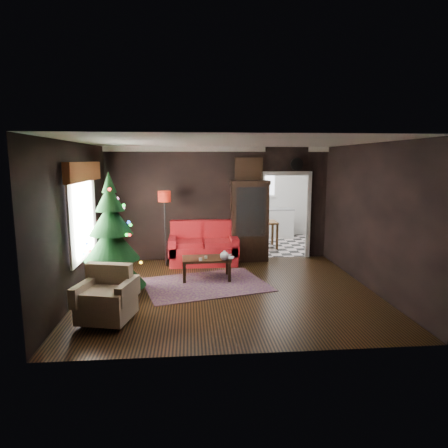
{
  "coord_description": "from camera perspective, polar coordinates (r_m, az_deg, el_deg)",
  "views": [
    {
      "loc": [
        -0.71,
        -7.19,
        2.48
      ],
      "look_at": [
        0.0,
        0.9,
        1.15
      ],
      "focal_mm": 31.42,
      "sensor_mm": 36.0,
      "label": 1
    }
  ],
  "objects": [
    {
      "name": "floor",
      "position": [
        7.64,
        0.6,
        -9.64
      ],
      "size": [
        5.5,
        5.5,
        0.0
      ],
      "primitive_type": "plane",
      "color": "black",
      "rests_on": "ground"
    },
    {
      "name": "coffee_table",
      "position": [
        8.28,
        -2.57,
        -6.43
      ],
      "size": [
        1.01,
        0.63,
        0.45
      ],
      "primitive_type": null,
      "rotation": [
        0.0,
        0.0,
        0.03
      ],
      "color": "black",
      "rests_on": "rug"
    },
    {
      "name": "wall_right",
      "position": [
        8.05,
        20.48,
        1.0
      ],
      "size": [
        0.0,
        5.5,
        5.5
      ],
      "primitive_type": "plane",
      "rotation": [
        1.57,
        0.0,
        -1.57
      ],
      "color": "black",
      "rests_on": "ground"
    },
    {
      "name": "kitchen_floor",
      "position": [
        11.71,
        6.99,
        -2.99
      ],
      "size": [
        3.0,
        3.0,
        0.0
      ],
      "primitive_type": "plane",
      "color": "silver",
      "rests_on": "ground"
    },
    {
      "name": "wall_back",
      "position": [
        9.78,
        -0.82,
        2.96
      ],
      "size": [
        5.5,
        0.0,
        5.5
      ],
      "primitive_type": "plane",
      "rotation": [
        1.57,
        0.0,
        0.0
      ],
      "color": "black",
      "rests_on": "ground"
    },
    {
      "name": "kitchen_window",
      "position": [
        12.89,
        5.81,
        5.78
      ],
      "size": [
        0.7,
        0.06,
        0.7
      ],
      "primitive_type": "cube",
      "color": "white",
      "rests_on": "ground"
    },
    {
      "name": "left_window",
      "position": [
        7.73,
        -19.97,
        1.08
      ],
      "size": [
        0.05,
        1.6,
        1.4
      ],
      "primitive_type": "cube",
      "color": "white",
      "rests_on": "wall_left"
    },
    {
      "name": "rug",
      "position": [
        7.98,
        -2.67,
        -8.77
      ],
      "size": [
        2.73,
        2.27,
        0.01
      ],
      "primitive_type": "cube",
      "rotation": [
        0.0,
        0.0,
        0.26
      ],
      "color": "#2C1D26",
      "rests_on": "ground"
    },
    {
      "name": "ceiling",
      "position": [
        7.24,
        0.63,
        11.83
      ],
      "size": [
        5.5,
        5.5,
        0.0
      ],
      "primitive_type": "plane",
      "rotation": [
        3.14,
        0.0,
        0.0
      ],
      "color": "white",
      "rests_on": "ground"
    },
    {
      "name": "curio_cabinet",
      "position": [
        9.7,
        3.71,
        0.2
      ],
      "size": [
        0.9,
        0.45,
        1.9
      ],
      "primitive_type": null,
      "color": "black",
      "rests_on": "ground"
    },
    {
      "name": "floor_lamp",
      "position": [
        9.27,
        -8.55,
        -1.06
      ],
      "size": [
        0.38,
        0.38,
        1.89
      ],
      "primitive_type": null,
      "rotation": [
        0.0,
        0.0,
        0.23
      ],
      "color": "black",
      "rests_on": "ground"
    },
    {
      "name": "teapot",
      "position": [
        7.99,
        0.05,
        -4.62
      ],
      "size": [
        0.25,
        0.25,
        0.19
      ],
      "primitive_type": null,
      "rotation": [
        0.0,
        0.0,
        -0.27
      ],
      "color": "white",
      "rests_on": "coffee_table"
    },
    {
      "name": "loveseat",
      "position": [
        9.46,
        -3.03,
        -2.8
      ],
      "size": [
        1.7,
        0.9,
        1.0
      ],
      "primitive_type": null,
      "color": "#8F0A09",
      "rests_on": "ground"
    },
    {
      "name": "armchair",
      "position": [
        6.35,
        -16.75,
        -9.65
      ],
      "size": [
        0.94,
        0.94,
        0.79
      ],
      "primitive_type": null,
      "rotation": [
        0.0,
        0.0,
        -0.24
      ],
      "color": "tan",
      "rests_on": "ground"
    },
    {
      "name": "kitchen_table",
      "position": [
        11.29,
        5.85,
        -1.49
      ],
      "size": [
        0.7,
        0.7,
        0.75
      ],
      "primitive_type": null,
      "color": "brown",
      "rests_on": "ground"
    },
    {
      "name": "wall_clock",
      "position": [
        10.0,
        10.53,
        8.57
      ],
      "size": [
        0.32,
        0.32,
        0.06
      ],
      "primitive_type": "cylinder",
      "color": "silver",
      "rests_on": "wall_back"
    },
    {
      "name": "doorway",
      "position": [
        10.09,
        8.86,
        1.04
      ],
      "size": [
        1.1,
        0.1,
        2.1
      ],
      "primitive_type": null,
      "color": "white",
      "rests_on": "ground"
    },
    {
      "name": "cup_a",
      "position": [
        8.16,
        -2.64,
        -4.84
      ],
      "size": [
        0.07,
        0.07,
        0.05
      ],
      "primitive_type": "cylinder",
      "rotation": [
        0.0,
        0.0,
        0.06
      ],
      "color": "white",
      "rests_on": "coffee_table"
    },
    {
      "name": "kitchen_counter",
      "position": [
        12.79,
        5.92,
        0.11
      ],
      "size": [
        1.8,
        0.6,
        0.9
      ],
      "primitive_type": "cube",
      "color": "white",
      "rests_on": "ground"
    },
    {
      "name": "valance",
      "position": [
        7.64,
        -19.73,
        7.18
      ],
      "size": [
        0.12,
        2.1,
        0.35
      ],
      "primitive_type": "cube",
      "color": "brown",
      "rests_on": "wall_left"
    },
    {
      "name": "book",
      "position": [
        8.17,
        0.24,
        -4.17
      ],
      "size": [
        0.17,
        0.06,
        0.23
      ],
      "primitive_type": "imported",
      "rotation": [
        0.0,
        0.0,
        -0.28
      ],
      "color": "gray",
      "rests_on": "coffee_table"
    },
    {
      "name": "cup_b",
      "position": [
        7.98,
        -3.44,
        -5.15
      ],
      "size": [
        0.08,
        0.08,
        0.06
      ],
      "primitive_type": "cylinder",
      "rotation": [
        0.0,
        0.0,
        -0.16
      ],
      "color": "silver",
      "rests_on": "coffee_table"
    },
    {
      "name": "christmas_tree",
      "position": [
        7.49,
        -16.05,
        -2.08
      ],
      "size": [
        1.25,
        1.25,
        2.3
      ],
      "primitive_type": null,
      "rotation": [
        0.0,
        0.0,
        -0.04
      ],
      "color": "black",
      "rests_on": "ground"
    },
    {
      "name": "wall_front",
      "position": [
        4.87,
        3.49,
        -3.54
      ],
      "size": [
        5.5,
        0.0,
        5.5
      ],
      "primitive_type": "plane",
      "rotation": [
        -1.57,
        0.0,
        0.0
      ],
      "color": "black",
      "rests_on": "ground"
    },
    {
      "name": "painting",
      "position": [
        9.76,
        3.63,
        7.93
      ],
      "size": [
        0.62,
        0.05,
        0.52
      ],
      "primitive_type": "cube",
      "color": "#A6814A",
      "rests_on": "wall_back"
    },
    {
      "name": "wall_left",
      "position": [
        7.56,
        -20.62,
        0.48
      ],
      "size": [
        0.0,
        5.5,
        5.5
      ],
      "primitive_type": "plane",
      "rotation": [
        1.57,
        0.0,
        1.57
      ],
      "color": "black",
      "rests_on": "ground"
    }
  ]
}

